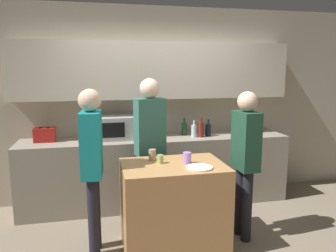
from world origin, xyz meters
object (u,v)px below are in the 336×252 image
object	(u,v)px
cup_2	(160,159)
person_right	(92,158)
bottle_2	(201,129)
plate_on_island	(199,167)
toaster	(45,135)
bottle_3	(208,130)
person_left	(245,153)
bottle_0	(184,128)
cup_1	(152,155)
microwave	(115,127)
cup_0	(187,158)
bottle_1	(194,131)
person_center	(150,138)
potted_plant	(248,119)

from	to	relation	value
cup_2	person_right	distance (m)	0.68
bottle_2	plate_on_island	xyz separation A→B (m)	(-0.43, -1.27, -0.13)
toaster	bottle_3	world-z (taller)	bottle_3
person_right	person_left	bearing A→B (deg)	93.71
bottle_2	toaster	bearing A→B (deg)	175.99
bottle_0	cup_1	world-z (taller)	bottle_0
person_right	cup_1	bearing A→B (deg)	106.23
bottle_3	person_right	bearing A→B (deg)	-146.02
toaster	microwave	bearing A→B (deg)	-0.10
bottle_0	cup_1	xyz separation A→B (m)	(-0.64, -1.07, -0.07)
bottle_0	cup_0	bearing A→B (deg)	-103.92
bottle_0	bottle_2	xyz separation A→B (m)	(0.19, -0.17, 0.01)
cup_0	person_right	distance (m)	0.94
cup_2	person_left	xyz separation A→B (m)	(0.92, -0.03, 0.02)
cup_1	person_left	xyz separation A→B (m)	(0.98, -0.16, 0.00)
bottle_1	cup_1	bearing A→B (deg)	-128.72
bottle_1	person_left	size ratio (longest dim) A/B	0.14
bottle_1	plate_on_island	size ratio (longest dim) A/B	0.87
microwave	cup_1	world-z (taller)	microwave
bottle_1	bottle_3	bearing A→B (deg)	4.09
plate_on_island	cup_0	distance (m)	0.20
bottle_1	person_right	size ratio (longest dim) A/B	0.14
cup_2	person_right	world-z (taller)	person_right
toaster	bottle_1	size ratio (longest dim) A/B	1.15
person_center	toaster	bearing A→B (deg)	-37.98
bottle_3	person_center	world-z (taller)	person_center
bottle_0	person_right	distance (m)	1.73
toaster	cup_2	size ratio (longest dim) A/B	2.96
cup_1	plate_on_island	bearing A→B (deg)	-43.51
cup_0	cup_2	size ratio (longest dim) A/B	1.34
bottle_0	cup_2	xyz separation A→B (m)	(-0.58, -1.20, -0.08)
person_left	person_center	bearing A→B (deg)	55.49
potted_plant	person_center	size ratio (longest dim) A/B	0.23
microwave	bottle_0	world-z (taller)	microwave
bottle_3	plate_on_island	distance (m)	1.42
plate_on_island	potted_plant	bearing A→B (deg)	49.73
potted_plant	cup_0	bearing A→B (deg)	-135.78
toaster	bottle_1	xyz separation A→B (m)	(1.95, -0.12, -0.00)
microwave	plate_on_island	world-z (taller)	microwave
person_left	toaster	bearing A→B (deg)	59.17
toaster	cup_0	world-z (taller)	toaster
bottle_0	person_left	distance (m)	1.28
plate_on_island	cup_1	world-z (taller)	cup_1
cup_0	person_center	world-z (taller)	person_center
bottle_0	plate_on_island	bearing A→B (deg)	-99.46
bottle_1	person_center	distance (m)	0.84
person_center	bottle_0	bearing A→B (deg)	-145.00
cup_0	cup_2	world-z (taller)	cup_0
toaster	bottle_3	xyz separation A→B (m)	(2.16, -0.10, -0.00)
bottle_1	person_left	bearing A→B (deg)	-77.18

